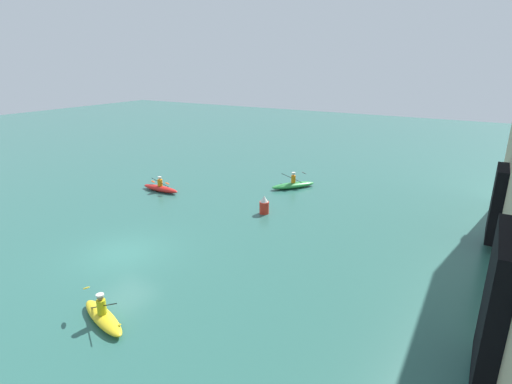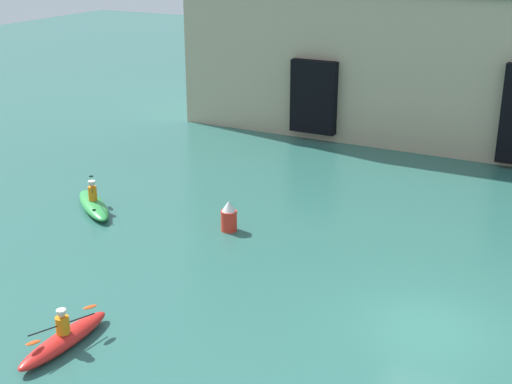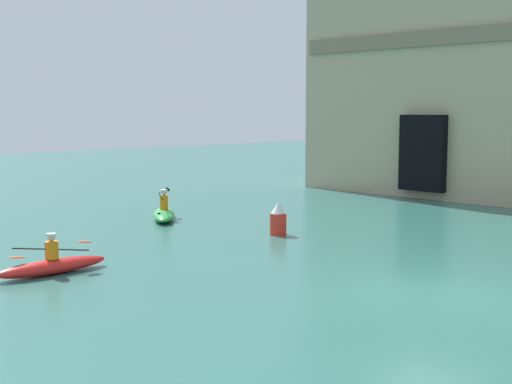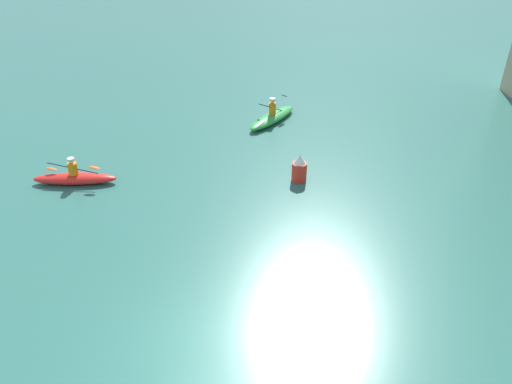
{
  "view_description": "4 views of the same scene",
  "coord_description": "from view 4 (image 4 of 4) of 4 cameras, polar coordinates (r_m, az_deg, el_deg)",
  "views": [
    {
      "loc": [
        11.98,
        14.64,
        8.99
      ],
      "look_at": [
        -6.93,
        3.51,
        1.79
      ],
      "focal_mm": 28.0,
      "sensor_mm": 36.0,
      "label": 1
    },
    {
      "loc": [
        3.65,
        -17.3,
        10.33
      ],
      "look_at": [
        -6.51,
        2.19,
        2.16
      ],
      "focal_mm": 50.0,
      "sensor_mm": 36.0,
      "label": 2
    },
    {
      "loc": [
        8.88,
        -14.49,
        4.36
      ],
      "look_at": [
        -7.07,
        1.14,
        1.78
      ],
      "focal_mm": 50.0,
      "sensor_mm": 36.0,
      "label": 3
    },
    {
      "loc": [
        8.56,
        1.11,
        9.9
      ],
      "look_at": [
        -5.85,
        1.58,
        0.96
      ],
      "focal_mm": 35.0,
      "sensor_mm": 36.0,
      "label": 4
    }
  ],
  "objects": [
    {
      "name": "ground_plane",
      "position": [
        13.13,
        -6.38,
        -17.37
      ],
      "size": [
        120.0,
        120.0,
        0.0
      ],
      "primitive_type": "plane",
      "color": "#2D665B"
    },
    {
      "name": "marker_buoy",
      "position": [
        19.34,
        4.98,
        2.73
      ],
      "size": [
        0.59,
        0.59,
        1.15
      ],
      "color": "red",
      "rests_on": "ground"
    },
    {
      "name": "kayak_red",
      "position": [
        20.43,
        -20.01,
        1.55
      ],
      "size": [
        0.71,
        3.21,
        1.1
      ],
      "rotation": [
        0.0,
        0.0,
        4.7
      ],
      "color": "red",
      "rests_on": "ground"
    },
    {
      "name": "kayak_green",
      "position": [
        24.47,
        1.87,
        8.57
      ],
      "size": [
        3.26,
        2.79,
        1.24
      ],
      "rotation": [
        0.0,
        0.0,
        2.48
      ],
      "color": "green",
      "rests_on": "ground"
    }
  ]
}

